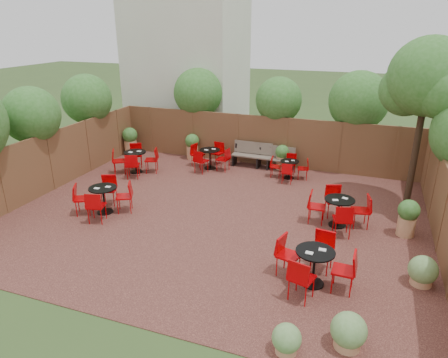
% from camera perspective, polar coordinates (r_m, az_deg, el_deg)
% --- Properties ---
extents(ground, '(80.00, 80.00, 0.00)m').
position_cam_1_polar(ground, '(12.27, -1.10, -5.11)').
color(ground, '#354F23').
rests_on(ground, ground).
extents(courtyard_paving, '(12.00, 10.00, 0.02)m').
position_cam_1_polar(courtyard_paving, '(12.27, -1.10, -5.07)').
color(courtyard_paving, '#3B1C18').
rests_on(courtyard_paving, ground).
extents(fence_back, '(12.00, 0.08, 2.00)m').
position_cam_1_polar(fence_back, '(16.38, 5.21, 5.37)').
color(fence_back, brown).
rests_on(fence_back, ground).
extents(fence_left, '(0.08, 10.00, 2.00)m').
position_cam_1_polar(fence_left, '(14.99, -23.07, 2.22)').
color(fence_left, brown).
rests_on(fence_left, ground).
extents(fence_right, '(0.08, 10.00, 2.00)m').
position_cam_1_polar(fence_right, '(11.35, 28.51, -4.56)').
color(fence_right, brown).
rests_on(fence_right, ground).
extents(neighbour_building, '(5.00, 4.00, 8.00)m').
position_cam_1_polar(neighbour_building, '(20.19, -5.10, 17.00)').
color(neighbour_building, beige).
rests_on(neighbour_building, ground).
extents(overhang_foliage, '(15.69, 10.76, 2.68)m').
position_cam_1_polar(overhang_foliage, '(14.01, -6.26, 9.64)').
color(overhang_foliage, '#2F6621').
rests_on(overhang_foliage, ground).
extents(courtyard_tree, '(2.52, 2.42, 5.09)m').
position_cam_1_polar(courtyard_tree, '(13.29, 26.54, 11.97)').
color(courtyard_tree, black).
rests_on(courtyard_tree, courtyard_paving).
extents(park_bench_left, '(1.58, 0.53, 0.97)m').
position_cam_1_polar(park_bench_left, '(16.24, 3.95, 3.49)').
color(park_bench_left, brown).
rests_on(park_bench_left, courtyard_paving).
extents(park_bench_right, '(1.50, 0.59, 0.91)m').
position_cam_1_polar(park_bench_right, '(16.02, 7.27, 3.00)').
color(park_bench_right, brown).
rests_on(park_bench_right, courtyard_paving).
extents(bistro_tables, '(9.41, 7.97, 0.96)m').
position_cam_1_polar(bistro_tables, '(12.88, -0.68, -1.44)').
color(bistro_tables, black).
rests_on(bistro_tables, courtyard_paving).
extents(planters, '(11.50, 4.67, 1.18)m').
position_cam_1_polar(planters, '(15.64, -0.63, 3.17)').
color(planters, tan).
rests_on(planters, courtyard_paving).
extents(low_shrubs, '(2.95, 3.55, 0.69)m').
position_cam_1_polar(low_shrubs, '(8.62, 19.58, -16.50)').
color(low_shrubs, tan).
rests_on(low_shrubs, courtyard_paving).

